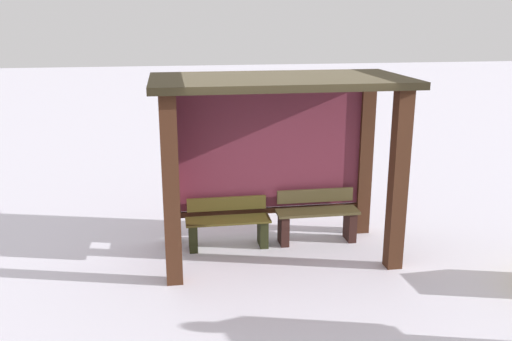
% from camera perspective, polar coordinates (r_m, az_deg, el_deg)
% --- Properties ---
extents(ground_plane, '(60.00, 60.00, 0.00)m').
position_cam_1_polar(ground_plane, '(7.96, 2.22, -8.56)').
color(ground_plane, white).
extents(bus_shelter, '(3.35, 1.72, 2.50)m').
position_cam_1_polar(bus_shelter, '(7.58, 1.34, 3.95)').
color(bus_shelter, '#3E2114').
rests_on(bus_shelter, ground).
extents(bench_left_inside, '(1.22, 0.37, 0.72)m').
position_cam_1_polar(bench_left_inside, '(8.07, -2.91, -5.66)').
color(bench_left_inside, '#4A3F17').
rests_on(bench_left_inside, ground).
extents(bench_center_inside, '(1.22, 0.36, 0.77)m').
position_cam_1_polar(bench_center_inside, '(8.29, 6.29, -4.88)').
color(bench_center_inside, '#493E23').
rests_on(bench_center_inside, ground).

